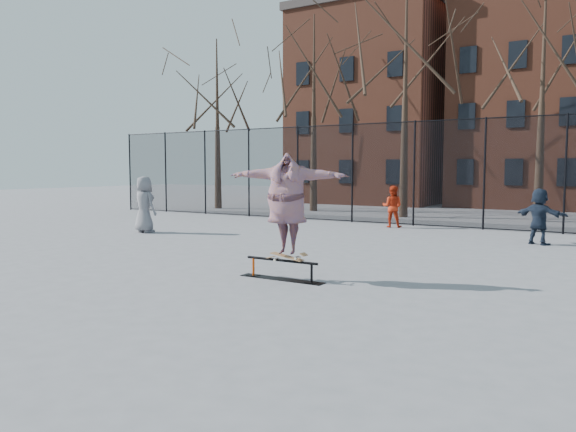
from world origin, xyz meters
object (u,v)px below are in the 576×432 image
Objects in this scene: skate_rail at (282,271)px; bystander_navy at (539,216)px; bystander_red at (392,207)px; bystander_grey at (144,204)px; skateboard at (287,257)px; skater at (287,205)px.

bystander_navy is (3.48, 8.27, 0.66)m from skate_rail.
bystander_red is (-1.89, 10.47, 0.62)m from skate_rail.
skateboard is at bearing 160.56° from bystander_grey.
bystander_grey is 1.18× the size of bystander_navy.
skateboard is at bearing 88.70° from bystander_red.
bystander_red is at bearing 84.92° from skater.
bystander_red reaches higher than skate_rail.
bystander_red is (6.52, 6.14, -0.19)m from bystander_grey.
skate_rail is 8.99m from bystander_navy.
skateboard is 0.39× the size of bystander_grey.
skateboard is 0.31× the size of skater.
skater is at bearing 90.02° from bystander_navy.
bystander_navy is (3.35, 8.27, 0.36)m from skateboard.
bystander_grey is (-8.41, 4.33, 0.80)m from skate_rail.
skater is 8.95m from bystander_navy.
bystander_red is 5.80m from bystander_navy.
skater is (0.00, 0.00, 1.03)m from skateboard.
bystander_grey is at bearing 153.08° from skateboard.
skateboard is 0.49× the size of bystander_red.
skate_rail is 0.96× the size of bystander_grey.
bystander_grey reaches higher than skateboard.
skate_rail is at bearing 160.21° from bystander_grey.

